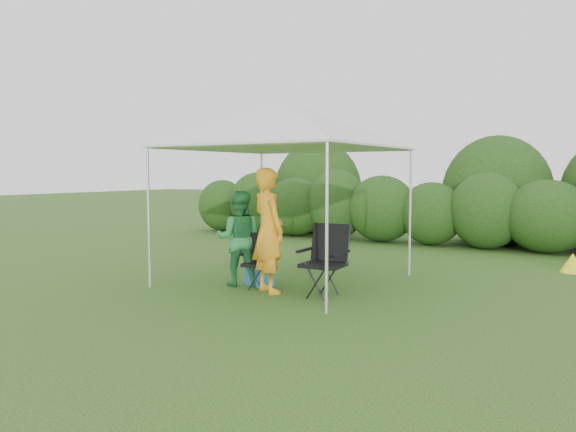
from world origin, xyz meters
The scene contains 9 objects.
ground centered at (0.00, 0.00, 0.00)m, with size 70.00×70.00×0.00m, color #38611E.
hedge centered at (0.16, 6.00, 0.83)m, with size 12.86×1.53×1.80m.
canopy centered at (0.00, 0.50, 2.46)m, with size 3.10×3.10×2.83m.
chair_right centered at (1.01, -0.09, 0.57)m, with size 0.65×0.59×1.00m.
chair_left centered at (-0.11, -0.11, 0.46)m, with size 0.61×0.59×0.81m.
man centered at (0.22, -0.35, 0.90)m, with size 0.66×0.43×1.80m, color #FE9E1C.
woman centered at (-0.44, -0.17, 0.72)m, with size 0.70×0.55×1.45m, color #2B8443.
cooler centered at (-0.17, -0.01, 0.18)m, with size 0.50×0.43×0.35m.
bottle centered at (-0.11, -0.05, 0.47)m, with size 0.06×0.06×0.24m, color #592D0C.
Camera 1 is at (4.65, -7.02, 1.74)m, focal length 35.00 mm.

